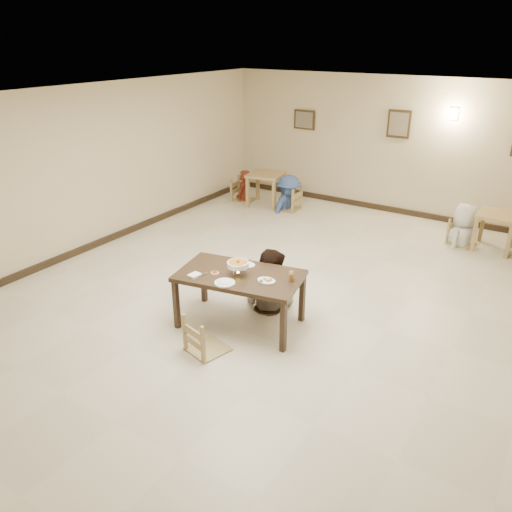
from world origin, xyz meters
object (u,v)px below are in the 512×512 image
Objects in this scene: drink_glass at (291,277)px; bg_table_left at (266,179)px; bg_chair_rl at (465,221)px; chair_far at (271,269)px; bg_chair_lr at (288,187)px; curry_warmer at (238,264)px; bg_diner_c at (468,204)px; bg_diner_b at (289,175)px; main_table at (240,279)px; bg_chair_ll at (243,179)px; bg_diner_a at (243,170)px; bg_table_right at (498,221)px; chair_near at (206,317)px; main_diner at (270,250)px.

drink_glass is 5.65m from bg_table_left.
chair_far is at bearing 168.92° from bg_chair_rl.
bg_chair_lr reaches higher than bg_chair_rl.
curry_warmer is 5.21m from bg_diner_c.
chair_far is 0.99× the size of bg_chair_lr.
bg_chair_lr is at bearing 119.75° from drink_glass.
curry_warmer is 0.20× the size of bg_diner_b.
main_table is 1.69× the size of bg_chair_ll.
drink_glass is at bearing -0.97° from bg_diner_c.
bg_diner_c is (5.17, -0.02, 0.05)m from bg_diner_a.
bg_diner_c is at bearing 74.39° from drink_glass.
bg_diner_b reaches higher than bg_diner_c.
bg_chair_rl reaches higher than bg_table_right.
bg_diner_a is (-3.20, 4.80, 0.06)m from main_table.
chair_far reaches higher than chair_near.
main_table is 5.77m from bg_diner_a.
bg_diner_b reaches higher than bg_table_left.
bg_diner_a is at bearing -179.36° from bg_table_left.
bg_diner_b is (-1.95, 3.98, 0.29)m from chair_far.
main_diner reaches higher than bg_diner_c.
bg_diner_a is at bearing -45.37° from chair_near.
bg_diner_c reaches higher than bg_table_right.
bg_chair_lr is 1.28m from bg_diner_a.
bg_diner_a is (-3.89, 4.60, -0.08)m from drink_glass.
chair_far is at bearing 137.85° from drink_glass.
bg_diner_b is at bearing 79.61° from bg_diner_a.
chair_far is 1.11× the size of bg_chair_rl.
bg_chair_rl is at bearing -99.11° from bg_chair_ll.
main_table is 1.70× the size of chair_far.
main_diner is 4.84m from bg_table_right.
bg_diner_b is at bearing -1.63° from bg_table_left.
bg_chair_ll is (-5.73, -0.04, -0.04)m from bg_table_right.
main_diner is (0.05, 1.45, 0.42)m from chair_near.
chair_far is 0.99× the size of bg_chair_ll.
curry_warmer is 5.19m from bg_diner_b.
bg_table_right is at bearing 62.52° from curry_warmer.
main_table is at bearing 82.10° from curry_warmer.
bg_chair_lr is 1.13× the size of bg_chair_rl.
bg_diner_b is at bearing -179.32° from bg_table_right.
bg_chair_rl is (4.54, -0.02, -0.16)m from bg_table_left.
bg_diner_b reaches higher than curry_warmer.
bg_chair_rl is at bearing -111.33° from main_diner.
bg_chair_lr reaches higher than bg_table_left.
bg_chair_ll is 0.71× the size of bg_diner_a.
main_table is at bearing -7.77° from bg_diner_c.
main_diner is 2.44× the size of bg_table_right.
main_diner reaches higher than bg_chair_lr.
bg_diner_a reaches higher than chair_near.
chair_far is at bearing 77.97° from main_table.
bg_chair_lr is (-1.93, 4.79, -0.16)m from main_table.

